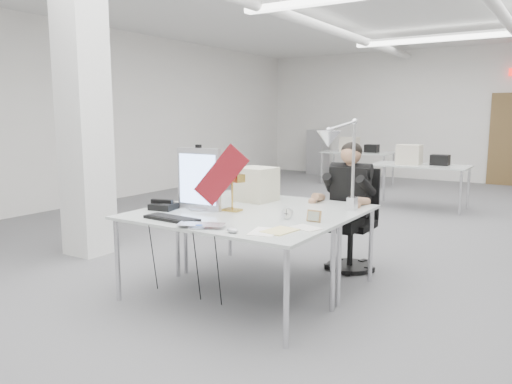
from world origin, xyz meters
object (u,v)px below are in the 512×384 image
Objects in this scene: monitor at (199,179)px; architect_lamp at (342,168)px; seated_person at (350,185)px; laptop at (199,227)px; bankers_lamp at (232,194)px; beige_monitor at (256,184)px; office_chair at (351,223)px; desk_main at (221,221)px; desk_phone at (164,206)px.

architect_lamp is at bearing 19.42° from monitor.
seated_person is 1.94m from laptop.
seated_person is at bearing 104.06° from architect_lamp.
seated_person is 1.59m from monitor.
bankers_lamp is 0.84× the size of beige_monitor.
seated_person is 0.86m from architect_lamp.
beige_monitor is at bearing 80.54° from laptop.
seated_person is at bearing 50.48° from monitor.
office_chair is 3.31× the size of bankers_lamp.
office_chair is 1.76× the size of monitor.
architect_lamp reaches higher than beige_monitor.
desk_main is 0.39m from laptop.
seated_person is at bearing 76.55° from bankers_lamp.
monitor is 1.29m from architect_lamp.
desk_phone is (-1.23, -1.48, 0.29)m from office_chair.
laptop is 1.69× the size of desk_phone.
monitor is 1.58× the size of beige_monitor.
seated_person is 0.97m from beige_monitor.
monitor is at bearing -133.77° from office_chair.
monitor reaches higher than bankers_lamp.
monitor is 0.71m from beige_monitor.
architect_lamp reaches higher than desk_main.
monitor reaches higher than desk_main.
laptop is (-0.46, -1.93, 0.27)m from office_chair.
desk_main is 1.59m from seated_person.
beige_monitor is at bearing -150.79° from seated_person.
bankers_lamp is 1.37× the size of desk_phone.
laptop is at bearing -71.68° from beige_monitor.
seated_person reaches higher than beige_monitor.
beige_monitor is 0.44× the size of architect_lamp.
beige_monitor is (0.46, 0.85, 0.14)m from desk_phone.
architect_lamp reaches higher than bankers_lamp.
bankers_lamp is (-0.66, -1.20, 0.41)m from office_chair.
beige_monitor is (-0.77, -0.58, 0.02)m from seated_person.
architect_lamp is (1.19, 0.48, 0.13)m from monitor.
architect_lamp is (0.69, 1.09, 0.39)m from laptop.
architect_lamp is (0.24, -0.83, 0.67)m from office_chair.
seated_person is at bearing -97.84° from office_chair.
monitor is at bearing -160.93° from architect_lamp.
desk_phone is at bearing -138.55° from seated_person.
architect_lamp is (0.90, 0.37, 0.26)m from bankers_lamp.
monitor reaches higher than desk_phone.
desk_main is at bearing -31.54° from monitor.
office_chair is at bearing 51.55° from monitor.
seated_person reaches higher than monitor.
desk_main is at bearing -16.12° from desk_phone.
beige_monitor is (-0.24, 0.91, 0.18)m from desk_main.
beige_monitor reaches higher than desk_main.
desk_phone reaches higher than laptop.
office_chair is at bearing 39.32° from desk_phone.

